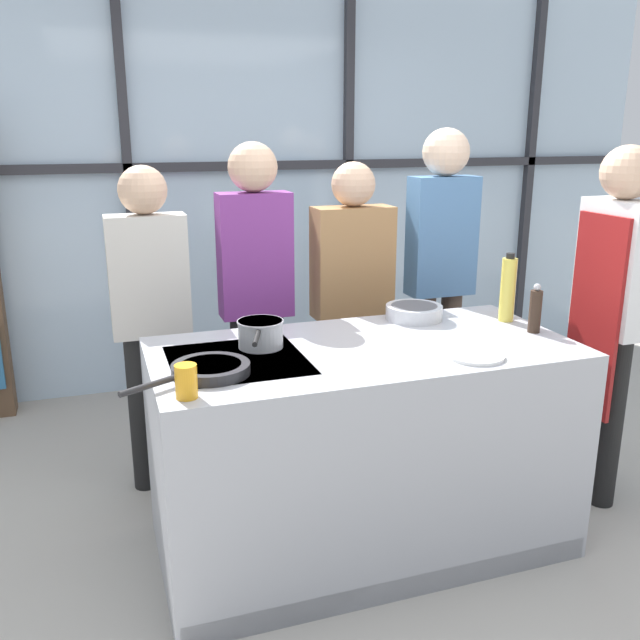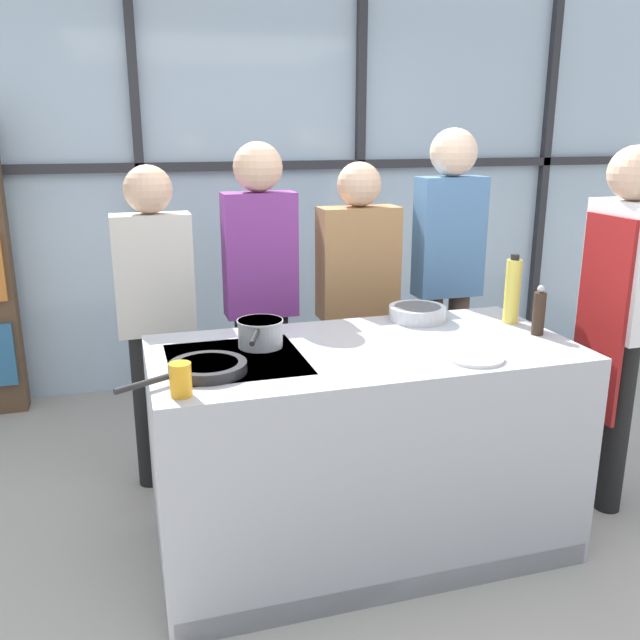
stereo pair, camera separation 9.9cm
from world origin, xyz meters
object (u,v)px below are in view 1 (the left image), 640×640
object	(u,v)px
spectator_center_left	(256,285)
oil_bottle	(508,289)
white_plate	(475,356)
mixing_bowl	(414,312)
spectator_far_right	(441,263)
pepper_grinder	(535,310)
frying_pan	(209,369)
chef	(611,302)
saucepan	(260,333)
juice_glass_near	(186,381)
spectator_center_right	(352,296)
spectator_far_left	(151,308)

from	to	relation	value
spectator_center_left	oil_bottle	xyz separation A→B (m)	(1.04, -0.67, 0.05)
white_plate	mixing_bowl	distance (m)	0.58
spectator_far_right	pepper_grinder	size ratio (longest dim) A/B	8.17
oil_bottle	frying_pan	bearing A→B (deg)	-169.21
chef	frying_pan	distance (m)	1.91
mixing_bowl	pepper_grinder	distance (m)	0.55
saucepan	pepper_grinder	distance (m)	1.21
oil_bottle	pepper_grinder	xyz separation A→B (m)	(0.01, -0.20, -0.05)
juice_glass_near	mixing_bowl	bearing A→B (deg)	28.82
spectator_far_right	mixing_bowl	world-z (taller)	spectator_far_right
pepper_grinder	white_plate	bearing A→B (deg)	-152.80
spectator_center_right	oil_bottle	xyz separation A→B (m)	(0.51, -0.67, 0.14)
oil_bottle	juice_glass_near	distance (m)	1.62
white_plate	juice_glass_near	distance (m)	1.13
spectator_far_left	oil_bottle	distance (m)	1.70
spectator_center_left	white_plate	world-z (taller)	spectator_center_left
mixing_bowl	pepper_grinder	bearing A→B (deg)	-42.02
spectator_center_right	saucepan	distance (m)	0.96
spectator_center_right	mixing_bowl	xyz separation A→B (m)	(0.12, -0.50, 0.03)
chef	saucepan	world-z (taller)	chef
spectator_center_right	oil_bottle	size ratio (longest dim) A/B	5.09
spectator_center_right	spectator_far_right	world-z (taller)	spectator_far_right
mixing_bowl	oil_bottle	size ratio (longest dim) A/B	0.83
spectator_far_right	oil_bottle	distance (m)	0.67
spectator_center_right	white_plate	distance (m)	1.09
spectator_center_left	spectator_far_left	bearing A→B (deg)	-0.00
mixing_bowl	chef	bearing A→B (deg)	-19.57
white_plate	oil_bottle	size ratio (longest dim) A/B	0.70
spectator_center_right	white_plate	bearing A→B (deg)	95.06
saucepan	spectator_far_right	bearing A→B (deg)	29.98
mixing_bowl	spectator_center_right	bearing A→B (deg)	103.12
chef	white_plate	distance (m)	0.93
spectator_far_left	spectator_center_left	distance (m)	0.53
spectator_center_right	frying_pan	world-z (taller)	spectator_center_right
chef	spectator_far_right	bearing A→B (deg)	29.38
chef	mixing_bowl	xyz separation A→B (m)	(-0.86, 0.31, -0.05)
spectator_center_left	mixing_bowl	world-z (taller)	spectator_center_left
spectator_center_right	oil_bottle	distance (m)	0.85
spectator_far_left	juice_glass_near	distance (m)	1.14
oil_bottle	saucepan	bearing A→B (deg)	-178.86
frying_pan	juice_glass_near	bearing A→B (deg)	-118.98
white_plate	spectator_center_left	bearing A→B (deg)	119.75
spectator_center_left	saucepan	world-z (taller)	spectator_center_left
chef	oil_bottle	world-z (taller)	chef
saucepan	spectator_center_left	bearing A→B (deg)	77.93
frying_pan	mixing_bowl	size ratio (longest dim) A/B	1.80
spectator_center_left	spectator_center_right	bearing A→B (deg)	-180.00
juice_glass_near	spectator_far_left	bearing A→B (deg)	90.64
chef	pepper_grinder	size ratio (longest dim) A/B	7.84
spectator_far_right	saucepan	distance (m)	1.38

